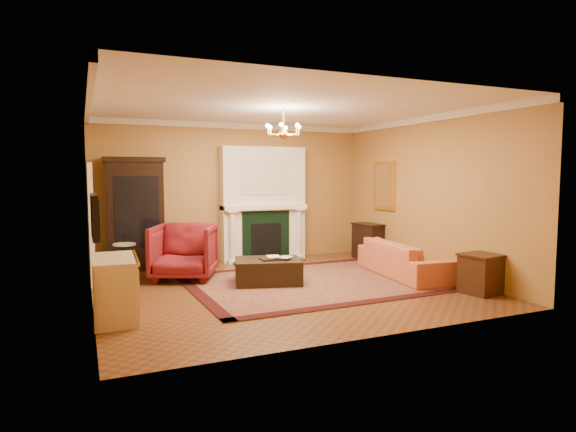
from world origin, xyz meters
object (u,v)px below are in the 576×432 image
china_cabinet (136,217)px  console_table (368,242)px  commode (115,288)px  coral_sofa (405,253)px  pedestal_table (125,260)px  end_table (481,275)px  wingback_armchair (184,249)px  leather_ottoman (268,271)px

china_cabinet → console_table: 5.01m
commode → console_table: size_ratio=1.42×
coral_sofa → console_table: coral_sofa is taller
pedestal_table → console_table: bearing=3.8°
pedestal_table → end_table: 5.98m
pedestal_table → wingback_armchair: bearing=-6.0°
commode → coral_sofa: size_ratio=0.49×
china_cabinet → coral_sofa: size_ratio=0.95×
china_cabinet → leather_ottoman: 3.05m
wingback_armchair → coral_sofa: 4.07m
coral_sofa → pedestal_table: bearing=79.6°
console_table → end_table: bearing=-99.7°
china_cabinet → pedestal_table: size_ratio=3.06×
pedestal_table → coral_sofa: size_ratio=0.31×
pedestal_table → coral_sofa: bearing=-17.0°
china_cabinet → commode: 3.41m
coral_sofa → china_cabinet: bearing=66.6°
wingback_armchair → coral_sofa: bearing=4.3°
console_table → wingback_armchair: bearing=177.4°
pedestal_table → commode: commode is taller
pedestal_table → coral_sofa: 5.06m
end_table → console_table: size_ratio=0.79×
pedestal_table → leather_ottoman: size_ratio=0.62×
china_cabinet → console_table: bearing=-4.9°
china_cabinet → end_table: (4.85, -4.15, -0.77)m
coral_sofa → end_table: (0.32, -1.54, -0.13)m
wingback_armchair → pedestal_table: wingback_armchair is taller
coral_sofa → console_table: bearing=-5.1°
end_table → leather_ottoman: (-2.88, 1.98, -0.08)m
leather_ottoman → pedestal_table: bearing=171.3°
commode → leather_ottoman: commode is taller
wingback_armchair → console_table: bearing=30.2°
pedestal_table → leather_ottoman: 2.51m
wingback_armchair → china_cabinet: bearing=143.5°
end_table → wingback_armchair: bearing=144.9°
china_cabinet → leather_ottoman: (1.96, -2.17, -0.84)m
wingback_armchair → end_table: bearing=-11.1°
china_cabinet → coral_sofa: (4.53, -2.61, -0.63)m
commode → leather_ottoman: (2.57, 1.11, -0.18)m
wingback_armchair → commode: size_ratio=1.01×
coral_sofa → console_table: 1.87m
wingback_armchair → console_table: size_ratio=1.43×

